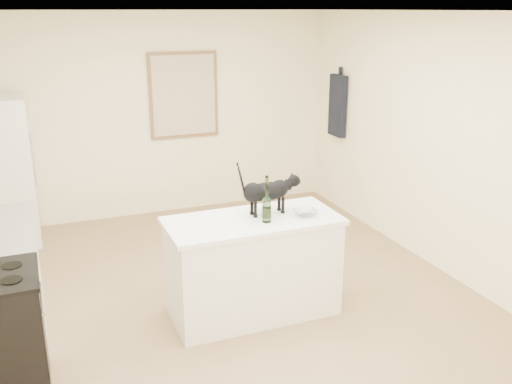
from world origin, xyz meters
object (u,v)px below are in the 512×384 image
at_px(fridge, 1,173).
at_px(glass_bowl, 305,213).
at_px(black_cat, 267,194).
at_px(wine_bottle, 267,202).

relative_size(fridge, glass_bowl, 7.90).
relative_size(fridge, black_cat, 3.23).
height_order(fridge, black_cat, fridge).
bearing_deg(wine_bottle, fridge, 128.68).
bearing_deg(glass_bowl, fridge, 133.31).
xyz_separation_m(fridge, wine_bottle, (2.13, -2.66, 0.23)).
height_order(fridge, glass_bowl, fridge).
distance_m(wine_bottle, glass_bowl, 0.40).
bearing_deg(black_cat, fridge, 130.19).
bearing_deg(fridge, wine_bottle, -51.32).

